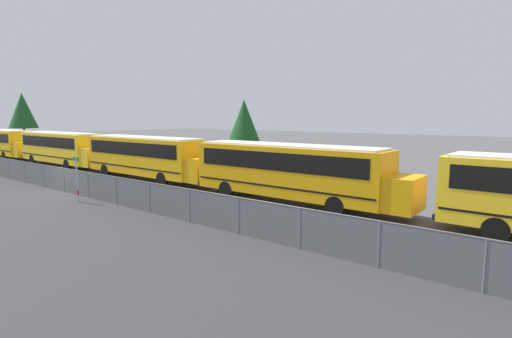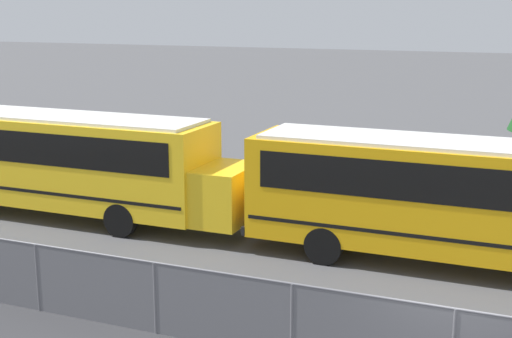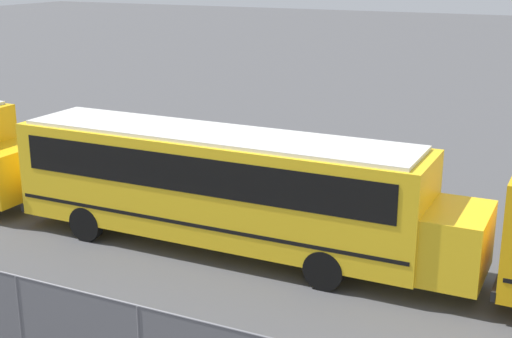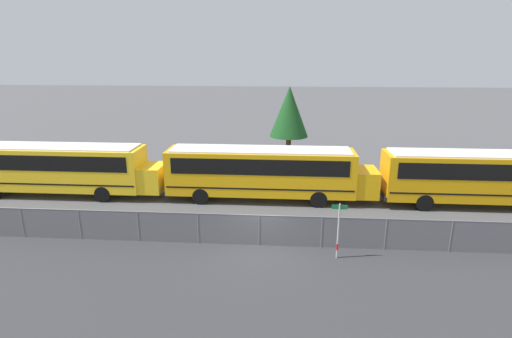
{
  "view_description": "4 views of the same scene",
  "coord_description": "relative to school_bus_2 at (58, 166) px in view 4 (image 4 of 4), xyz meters",
  "views": [
    {
      "loc": [
        25.67,
        -12.17,
        4.89
      ],
      "look_at": [
        11.08,
        6.07,
        1.8
      ],
      "focal_mm": 28.0,
      "sensor_mm": 36.0,
      "label": 1
    },
    {
      "loc": [
        1.17,
        -11.93,
        6.68
      ],
      "look_at": [
        -6.65,
        7.03,
        1.99
      ],
      "focal_mm": 50.0,
      "sensor_mm": 36.0,
      "label": 2
    },
    {
      "loc": [
        -4.76,
        -9.87,
        7.79
      ],
      "look_at": [
        -12.47,
        6.01,
        2.58
      ],
      "focal_mm": 50.0,
      "sensor_mm": 36.0,
      "label": 3
    },
    {
      "loc": [
        1.16,
        -17.71,
        9.0
      ],
      "look_at": [
        -0.56,
        5.43,
        2.31
      ],
      "focal_mm": 28.0,
      "sensor_mm": 36.0,
      "label": 4
    }
  ],
  "objects": [
    {
      "name": "school_bus_3",
      "position": [
        13.5,
        0.08,
        0.0
      ],
      "size": [
        13.22,
        2.51,
        3.34
      ],
      "color": "#EDA80F",
      "rests_on": "ground_plane"
    },
    {
      "name": "fence",
      "position": [
        13.58,
        -6.33,
        -1.17
      ],
      "size": [
        108.17,
        0.07,
        1.59
      ],
      "color": "#9EA0A5",
      "rests_on": "ground_plane"
    },
    {
      "name": "school_bus_2",
      "position": [
        0.0,
        0.0,
        0.0
      ],
      "size": [
        13.22,
        2.51,
        3.34
      ],
      "color": "yellow",
      "rests_on": "ground_plane"
    },
    {
      "name": "school_bus_4",
      "position": [
        26.99,
        -0.02,
        0.0
      ],
      "size": [
        13.22,
        2.51,
        3.34
      ],
      "color": "orange",
      "rests_on": "ground_plane"
    },
    {
      "name": "tree_0",
      "position": [
        15.04,
        9.98,
        2.3
      ],
      "size": [
        3.29,
        3.29,
        6.45
      ],
      "color": "#51381E",
      "rests_on": "ground_plane"
    },
    {
      "name": "street_sign",
      "position": [
        17.21,
        -7.32,
        -0.57
      ],
      "size": [
        0.7,
        0.09,
        2.64
      ],
      "color": "#B7B7BC",
      "rests_on": "ground_plane"
    },
    {
      "name": "ground_plane",
      "position": [
        13.58,
        -6.33,
        -1.99
      ],
      "size": [
        200.0,
        200.0,
        0.0
      ],
      "primitive_type": "plane",
      "color": "#4C4C4F"
    },
    {
      "name": "road_strip",
      "position": [
        13.58,
        -12.33,
        -1.98
      ],
      "size": [
        142.1,
        12.0,
        0.01
      ],
      "color": "#333335",
      "rests_on": "ground_plane"
    }
  ]
}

